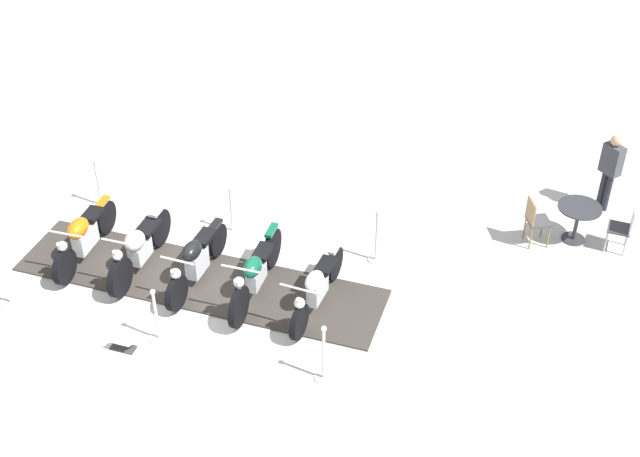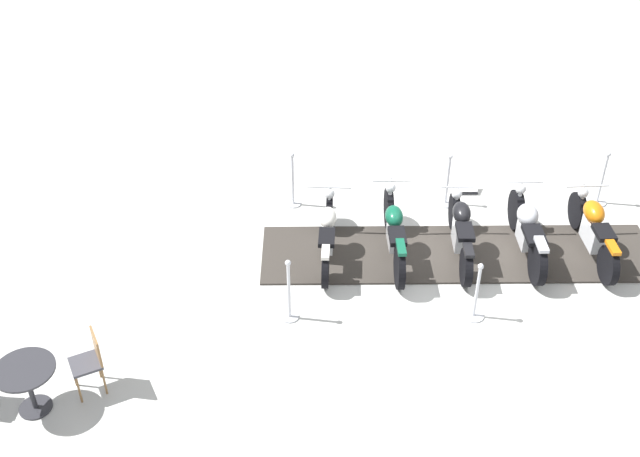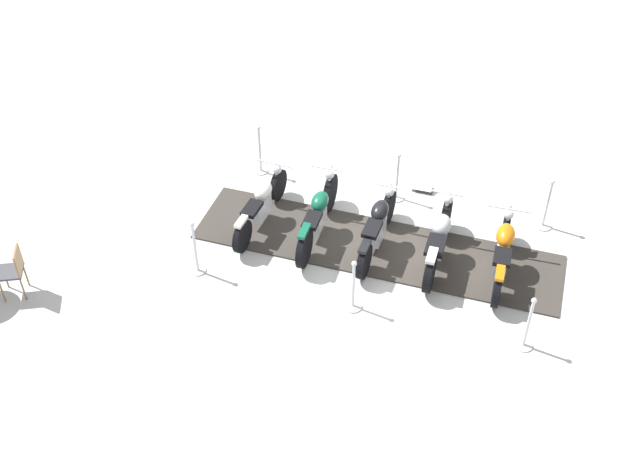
{
  "view_description": "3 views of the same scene",
  "coord_description": "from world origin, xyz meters",
  "px_view_note": "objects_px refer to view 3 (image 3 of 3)",
  "views": [
    {
      "loc": [
        -11.57,
        -2.24,
        9.78
      ],
      "look_at": [
        0.62,
        -2.13,
        0.71
      ],
      "focal_mm": 48.14,
      "sensor_mm": 36.0,
      "label": 1
    },
    {
      "loc": [
        9.18,
        -5.47,
        8.12
      ],
      "look_at": [
        -0.41,
        -2.32,
        0.79
      ],
      "focal_mm": 43.92,
      "sensor_mm": 36.0,
      "label": 2
    },
    {
      "loc": [
        10.63,
        -0.99,
        9.55
      ],
      "look_at": [
        0.79,
        -1.01,
        1.13
      ],
      "focal_mm": 44.37,
      "sensor_mm": 36.0,
      "label": 3
    }
  ],
  "objects_px": {
    "cafe_chair_near_table": "(14,269)",
    "stanchion_left_mid": "(353,293)",
    "motorcycle_black": "(378,226)",
    "motorcycle_forest": "(318,214)",
    "stanchion_right_mid": "(397,184)",
    "motorcycle_cream": "(262,203)",
    "motorcycle_chrome": "(439,238)",
    "stanchion_left_rear": "(196,254)",
    "stanchion_left_front": "(527,330)",
    "info_placard": "(423,187)",
    "stanchion_right_rear": "(260,156)",
    "stanchion_right_front": "(546,212)",
    "motorcycle_copper": "(503,251)"
  },
  "relations": [
    {
      "from": "stanchion_left_front",
      "to": "cafe_chair_near_table",
      "type": "height_order",
      "value": "stanchion_left_front"
    },
    {
      "from": "motorcycle_chrome",
      "to": "motorcycle_cream",
      "type": "bearing_deg",
      "value": 89.15
    },
    {
      "from": "info_placard",
      "to": "stanchion_right_rear",
      "type": "bearing_deg",
      "value": -173.33
    },
    {
      "from": "cafe_chair_near_table",
      "to": "motorcycle_chrome",
      "type": "bearing_deg",
      "value": 178.6
    },
    {
      "from": "motorcycle_forest",
      "to": "cafe_chair_near_table",
      "type": "distance_m",
      "value": 5.26
    },
    {
      "from": "motorcycle_black",
      "to": "cafe_chair_near_table",
      "type": "xyz_separation_m",
      "value": [
        1.18,
        -6.08,
        0.06
      ]
    },
    {
      "from": "motorcycle_copper",
      "to": "stanchion_right_mid",
      "type": "relative_size",
      "value": 2.03
    },
    {
      "from": "stanchion_left_front",
      "to": "cafe_chair_near_table",
      "type": "xyz_separation_m",
      "value": [
        -1.16,
        -8.29,
        0.2
      ]
    },
    {
      "from": "stanchion_right_mid",
      "to": "stanchion_right_front",
      "type": "bearing_deg",
      "value": 72.41
    },
    {
      "from": "stanchion_left_front",
      "to": "cafe_chair_near_table",
      "type": "distance_m",
      "value": 8.37
    },
    {
      "from": "motorcycle_copper",
      "to": "stanchion_left_mid",
      "type": "distance_m",
      "value": 2.72
    },
    {
      "from": "stanchion_right_rear",
      "to": "motorcycle_black",
      "type": "bearing_deg",
      "value": 44.2
    },
    {
      "from": "stanchion_right_front",
      "to": "cafe_chair_near_table",
      "type": "bearing_deg",
      "value": -79.12
    },
    {
      "from": "info_placard",
      "to": "motorcycle_chrome",
      "type": "bearing_deg",
      "value": -71.12
    },
    {
      "from": "cafe_chair_near_table",
      "to": "stanchion_left_mid",
      "type": "bearing_deg",
      "value": 168.67
    },
    {
      "from": "stanchion_left_mid",
      "to": "info_placard",
      "type": "height_order",
      "value": "stanchion_left_mid"
    },
    {
      "from": "motorcycle_cream",
      "to": "cafe_chair_near_table",
      "type": "relative_size",
      "value": 2.23
    },
    {
      "from": "stanchion_right_mid",
      "to": "stanchion_left_front",
      "type": "xyz_separation_m",
      "value": [
        3.78,
        1.75,
        0.04
      ]
    },
    {
      "from": "motorcycle_black",
      "to": "stanchion_right_front",
      "type": "xyz_separation_m",
      "value": [
        -0.59,
        3.13,
        -0.16
      ]
    },
    {
      "from": "motorcycle_chrome",
      "to": "stanchion_left_rear",
      "type": "xyz_separation_m",
      "value": [
        0.31,
        -4.2,
        -0.09
      ]
    },
    {
      "from": "motorcycle_chrome",
      "to": "motorcycle_black",
      "type": "relative_size",
      "value": 1.02
    },
    {
      "from": "motorcycle_cream",
      "to": "stanchion_right_rear",
      "type": "xyz_separation_m",
      "value": [
        -1.61,
        -0.13,
        -0.08
      ]
    },
    {
      "from": "info_placard",
      "to": "cafe_chair_near_table",
      "type": "xyz_separation_m",
      "value": [
        2.85,
        -7.09,
        0.49
      ]
    },
    {
      "from": "motorcycle_black",
      "to": "motorcycle_cream",
      "type": "xyz_separation_m",
      "value": [
        -0.68,
        -2.1,
        -0.03
      ]
    },
    {
      "from": "motorcycle_copper",
      "to": "stanchion_right_mid",
      "type": "distance_m",
      "value": 2.67
    },
    {
      "from": "motorcycle_cream",
      "to": "cafe_chair_near_table",
      "type": "bearing_deg",
      "value": 135.97
    },
    {
      "from": "motorcycle_chrome",
      "to": "stanchion_left_rear",
      "type": "height_order",
      "value": "stanchion_left_rear"
    },
    {
      "from": "motorcycle_black",
      "to": "motorcycle_forest",
      "type": "relative_size",
      "value": 0.92
    },
    {
      "from": "motorcycle_cream",
      "to": "stanchion_right_front",
      "type": "height_order",
      "value": "stanchion_right_front"
    },
    {
      "from": "motorcycle_forest",
      "to": "cafe_chair_near_table",
      "type": "relative_size",
      "value": 2.41
    },
    {
      "from": "stanchion_right_rear",
      "to": "stanchion_left_rear",
      "type": "relative_size",
      "value": 0.99
    },
    {
      "from": "motorcycle_cream",
      "to": "stanchion_right_rear",
      "type": "bearing_deg",
      "value": 25.41
    },
    {
      "from": "motorcycle_chrome",
      "to": "stanchion_right_front",
      "type": "height_order",
      "value": "stanchion_right_front"
    },
    {
      "from": "stanchion_right_rear",
      "to": "stanchion_left_mid",
      "type": "height_order",
      "value": "stanchion_right_rear"
    },
    {
      "from": "motorcycle_forest",
      "to": "stanchion_right_front",
      "type": "relative_size",
      "value": 2.13
    },
    {
      "from": "motorcycle_copper",
      "to": "stanchion_right_rear",
      "type": "height_order",
      "value": "stanchion_right_rear"
    },
    {
      "from": "motorcycle_chrome",
      "to": "cafe_chair_near_table",
      "type": "height_order",
      "value": "motorcycle_chrome"
    },
    {
      "from": "stanchion_right_front",
      "to": "stanchion_left_mid",
      "type": "xyz_separation_m",
      "value": [
        2.08,
        -3.61,
        -0.01
      ]
    },
    {
      "from": "motorcycle_forest",
      "to": "motorcycle_copper",
      "type": "bearing_deg",
      "value": -91.15
    },
    {
      "from": "stanchion_right_rear",
      "to": "motorcycle_chrome",
      "type": "bearing_deg",
      "value": 51.25
    },
    {
      "from": "stanchion_left_mid",
      "to": "motorcycle_copper",
      "type": "bearing_deg",
      "value": 107.98
    },
    {
      "from": "motorcycle_cream",
      "to": "stanchion_left_front",
      "type": "bearing_deg",
      "value": -104.1
    },
    {
      "from": "motorcycle_copper",
      "to": "motorcycle_cream",
      "type": "distance_m",
      "value": 4.41
    },
    {
      "from": "stanchion_left_rear",
      "to": "stanchion_left_mid",
      "type": "bearing_deg",
      "value": 72.41
    },
    {
      "from": "stanchion_right_rear",
      "to": "cafe_chair_near_table",
      "type": "bearing_deg",
      "value": -48.04
    },
    {
      "from": "stanchion_left_rear",
      "to": "info_placard",
      "type": "distance_m",
      "value": 4.77
    },
    {
      "from": "motorcycle_forest",
      "to": "motorcycle_cream",
      "type": "bearing_deg",
      "value": 88.35
    },
    {
      "from": "motorcycle_chrome",
      "to": "stanchion_left_mid",
      "type": "bearing_deg",
      "value": 144.2
    },
    {
      "from": "motorcycle_black",
      "to": "stanchion_right_mid",
      "type": "bearing_deg",
      "value": 1.68
    },
    {
      "from": "stanchion_right_front",
      "to": "motorcycle_black",
      "type": "bearing_deg",
      "value": -79.37
    }
  ]
}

